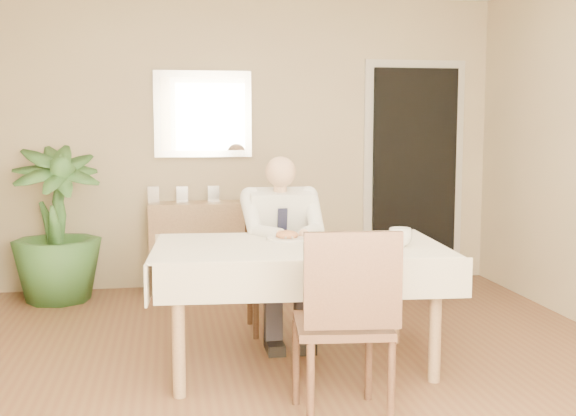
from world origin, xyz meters
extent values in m
plane|color=brown|center=(0.00, 0.00, 0.00)|extent=(5.00, 5.00, 0.00)
cube|color=beige|center=(0.00, 2.50, 1.30)|extent=(4.50, 0.02, 2.60)
cube|color=beige|center=(0.00, -2.50, 1.30)|extent=(4.50, 0.02, 2.60)
cube|color=beige|center=(0.00, -2.48, 1.45)|extent=(1.34, 0.02, 1.44)
cube|color=white|center=(0.00, -2.46, 1.45)|extent=(1.18, 0.02, 1.28)
cube|color=beige|center=(1.55, 2.48, 1.00)|extent=(0.96, 0.03, 2.10)
cube|color=black|center=(1.55, 2.45, 1.00)|extent=(0.80, 0.05, 1.95)
cube|color=silver|center=(-0.41, 2.48, 1.55)|extent=(0.86, 0.03, 0.76)
cube|color=white|center=(-0.41, 2.46, 1.55)|extent=(0.74, 0.02, 0.64)
cube|color=tan|center=(0.03, 0.16, 0.72)|extent=(1.66, 1.01, 0.04)
cube|color=#F1E7C9|center=(0.03, 0.16, 0.75)|extent=(1.76, 1.11, 0.01)
cube|color=#F1E7C9|center=(0.03, -0.34, 0.64)|extent=(1.70, 0.13, 0.22)
cube|color=#F1E7C9|center=(0.03, 0.66, 0.64)|extent=(1.70, 0.13, 0.22)
cube|color=#F1E7C9|center=(-0.82, 0.16, 0.64)|extent=(0.08, 1.00, 0.22)
cube|color=#F1E7C9|center=(0.88, 0.16, 0.64)|extent=(0.08, 1.00, 0.22)
cylinder|color=tan|center=(-0.69, -0.21, 0.35)|extent=(0.07, 0.07, 0.70)
cylinder|color=tan|center=(0.75, -0.21, 0.35)|extent=(0.07, 0.07, 0.70)
cylinder|color=tan|center=(-0.69, 0.53, 0.35)|extent=(0.07, 0.07, 0.70)
cylinder|color=tan|center=(0.75, 0.53, 0.35)|extent=(0.07, 0.07, 0.70)
cube|color=#3F2719|center=(0.03, 0.96, 0.44)|extent=(0.46, 0.46, 0.04)
cube|color=#3F2719|center=(0.03, 1.16, 0.69)|extent=(0.43, 0.07, 0.43)
cylinder|color=#3F2719|center=(-0.15, 0.78, 0.21)|extent=(0.04, 0.04, 0.42)
cylinder|color=#3F2719|center=(0.22, 0.78, 0.21)|extent=(0.04, 0.04, 0.42)
cylinder|color=#3F2719|center=(-0.15, 1.15, 0.21)|extent=(0.04, 0.04, 0.42)
cylinder|color=#3F2719|center=(0.22, 1.15, 0.21)|extent=(0.04, 0.04, 0.42)
cube|color=#3F2719|center=(0.11, -0.60, 0.47)|extent=(0.50, 0.50, 0.04)
cube|color=#3F2719|center=(0.11, -0.81, 0.74)|extent=(0.46, 0.09, 0.46)
cylinder|color=#3F2719|center=(-0.09, -0.80, 0.23)|extent=(0.04, 0.04, 0.45)
cylinder|color=#3F2719|center=(0.31, -0.80, 0.23)|extent=(0.04, 0.04, 0.45)
cylinder|color=#3F2719|center=(-0.09, -0.41, 0.23)|extent=(0.04, 0.04, 0.45)
cylinder|color=#3F2719|center=(0.31, -0.41, 0.23)|extent=(0.04, 0.04, 0.45)
cube|color=white|center=(0.03, 0.92, 0.75)|extent=(0.42, 0.31, 0.55)
cube|color=black|center=(0.03, 0.80, 0.72)|extent=(0.07, 0.08, 0.36)
cylinder|color=tan|center=(0.03, 0.88, 1.03)|extent=(0.09, 0.09, 0.08)
sphere|color=tan|center=(0.03, 0.85, 1.14)|extent=(0.21, 0.21, 0.21)
cube|color=black|center=(-0.07, 0.72, 0.52)|extent=(0.13, 0.42, 0.13)
cube|color=black|center=(0.13, 0.72, 0.52)|extent=(0.13, 0.42, 0.13)
cube|color=black|center=(-0.07, 0.54, 0.23)|extent=(0.11, 0.12, 0.45)
cube|color=black|center=(0.13, 0.54, 0.23)|extent=(0.11, 0.12, 0.45)
cube|color=black|center=(-0.07, 0.48, 0.04)|extent=(0.11, 0.26, 0.07)
cube|color=black|center=(0.13, 0.48, 0.04)|extent=(0.11, 0.26, 0.07)
cylinder|color=white|center=(-0.01, 0.35, 0.76)|extent=(0.26, 0.26, 0.02)
ellipsoid|color=#985B37|center=(-0.01, 0.35, 0.78)|extent=(0.14, 0.14, 0.06)
cylinder|color=silver|center=(0.03, 0.29, 0.78)|extent=(0.01, 0.13, 0.01)
cylinder|color=silver|center=(-0.05, 0.29, 0.78)|extent=(0.01, 0.13, 0.01)
imported|color=white|center=(0.61, 0.00, 0.81)|extent=(0.15, 0.15, 0.11)
cube|color=tan|center=(-0.41, 2.32, 0.39)|extent=(0.98, 0.35, 0.78)
cube|color=silver|center=(-0.85, 2.39, 0.85)|extent=(0.10, 0.02, 0.14)
cube|color=silver|center=(-0.61, 2.36, 0.85)|extent=(0.10, 0.02, 0.14)
cube|color=silver|center=(-0.33, 2.37, 0.85)|extent=(0.10, 0.02, 0.14)
imported|color=#305C28|center=(-1.64, 2.11, 0.64)|extent=(0.90, 0.90, 1.29)
camera|label=1|loc=(-0.73, -4.00, 1.47)|focal=45.00mm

